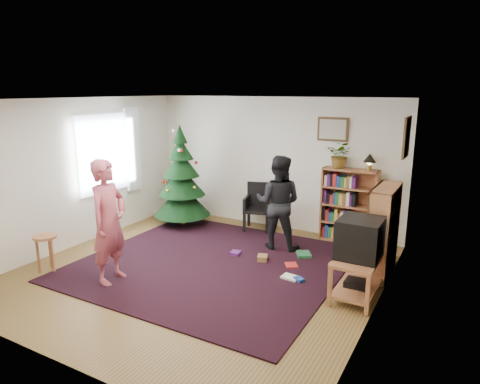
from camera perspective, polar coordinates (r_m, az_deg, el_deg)
The scene contains 23 objects.
floor at distance 6.50m, azimuth -5.21°, elevation -10.43°, with size 5.00×5.00×0.00m, color brown.
ceiling at distance 5.94m, azimuth -5.73°, elevation 12.20°, with size 5.00×5.00×0.00m, color white.
wall_back at distance 8.24m, azimuth 4.40°, elevation 3.85°, with size 5.00×0.02×2.50m, color silver.
wall_front at distance 4.36m, azimuth -24.43°, elevation -6.26°, with size 5.00×0.02×2.50m, color silver.
wall_left at distance 7.76m, azimuth -20.90°, elevation 2.39°, with size 0.02×5.00×2.50m, color silver.
wall_right at distance 5.15m, azimuth 18.20°, elevation -2.73°, with size 0.02×5.00×2.50m, color silver.
rug at distance 6.72m, azimuth -3.76°, elevation -9.46°, with size 3.80×3.60×0.02m, color black.
window_pane at distance 8.09m, azimuth -17.69°, elevation 4.87°, with size 0.04×1.20×1.40m, color silver.
curtain at distance 8.56m, azimuth -14.11°, elevation 5.54°, with size 0.06×0.35×1.60m, color white.
picture_back at distance 7.72m, azimuth 12.28°, elevation 8.18°, with size 0.55×0.03×0.42m.
picture_right at distance 6.73m, azimuth 21.34°, elevation 6.81°, with size 0.03×0.50×0.60m.
christmas_tree at distance 8.42m, azimuth -7.79°, elevation 1.03°, with size 1.09×1.09×1.98m.
bookshelf_back at distance 7.71m, azimuth 14.31°, elevation -1.67°, with size 0.95×0.30×1.30m.
bookshelf_right at distance 6.51m, azimuth 18.54°, elevation -4.80°, with size 0.30×0.95×1.30m.
tv_stand at distance 5.82m, azimuth 15.42°, elevation -10.32°, with size 0.52×0.94×0.55m.
crt_tv at distance 5.65m, azimuth 15.69°, elevation -5.90°, with size 0.53×0.58×0.50m.
armchair at distance 8.19m, azimuth 2.68°, elevation -1.71°, with size 0.61×0.62×0.89m.
stool at distance 6.92m, azimuth -24.48°, elevation -6.28°, with size 0.33×0.33×0.56m.
person_standing at distance 6.12m, azimuth -17.08°, elevation -3.83°, with size 0.63×0.42×1.74m, color #AB4451.
person_by_chair at distance 7.13m, azimuth 5.12°, elevation -1.43°, with size 0.77×0.60×1.59m, color black.
potted_plant at distance 7.59m, azimuth 13.23°, elevation 4.87°, with size 0.42×0.36×0.47m, color gray.
table_lamp at distance 7.47m, azimuth 16.90°, elevation 4.22°, with size 0.22×0.22×0.29m.
floor_clutter at distance 6.63m, azimuth 6.35°, elevation -9.56°, with size 1.76×1.12×0.08m.
Camera 1 is at (3.37, -4.89, 2.64)m, focal length 32.00 mm.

